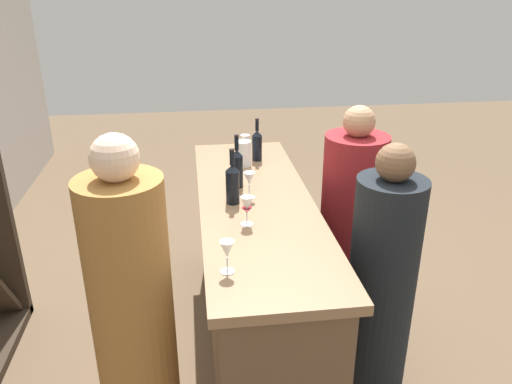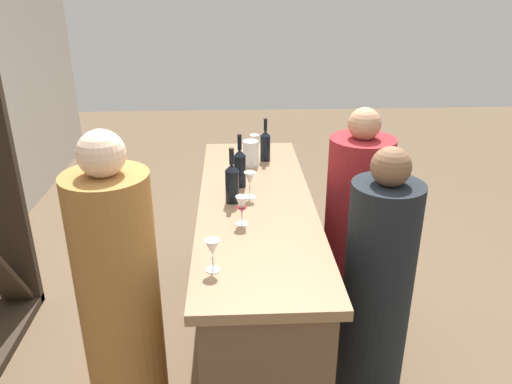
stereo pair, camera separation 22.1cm
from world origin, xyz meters
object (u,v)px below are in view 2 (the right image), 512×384
object	(u,v)px
wine_glass_near_left	(254,141)
water_pitcher	(251,153)
person_right_guest	(122,315)
wine_glass_near_center	(250,179)
wine_glass_far_left	(212,249)
wine_bottle_second_left_near_black	(240,167)
wine_bottle_center_near_black	(265,145)
person_left_guest	(355,230)
wine_bottle_leftmost_near_black	(232,182)
person_center_guest	(377,291)
wine_glass_near_right	(242,206)

from	to	relation	value
wine_glass_near_left	water_pitcher	xyz separation A→B (m)	(-0.21, 0.03, -0.02)
water_pitcher	person_right_guest	xyz separation A→B (m)	(-1.30, 0.64, -0.32)
wine_glass_near_center	wine_glass_far_left	world-z (taller)	wine_glass_near_center
wine_bottle_second_left_near_black	wine_bottle_center_near_black	size ratio (longest dim) A/B	1.10
person_left_guest	water_pitcher	bearing A→B (deg)	-34.35
wine_bottle_center_near_black	wine_glass_far_left	world-z (taller)	wine_bottle_center_near_black
wine_bottle_center_near_black	person_right_guest	world-z (taller)	person_right_guest
wine_bottle_leftmost_near_black	person_center_guest	bearing A→B (deg)	-121.37
wine_bottle_second_left_near_black	water_pitcher	size ratio (longest dim) A/B	1.91
person_left_guest	wine_bottle_leftmost_near_black	bearing A→B (deg)	11.20
water_pitcher	wine_bottle_leftmost_near_black	bearing A→B (deg)	167.90
person_left_guest	person_center_guest	size ratio (longest dim) A/B	1.01
wine_glass_near_left	person_right_guest	world-z (taller)	person_right_guest
wine_bottle_center_near_black	person_right_guest	xyz separation A→B (m)	(-1.39, 0.74, -0.35)
wine_glass_far_left	wine_glass_near_center	bearing A→B (deg)	-13.77
wine_bottle_second_left_near_black	person_left_guest	distance (m)	0.86
wine_glass_near_right	person_right_guest	bearing A→B (deg)	127.14
wine_bottle_leftmost_near_black	water_pitcher	bearing A→B (deg)	-12.10
wine_bottle_center_near_black	wine_glass_far_left	distance (m)	1.44
wine_glass_far_left	person_right_guest	world-z (taller)	person_right_guest
wine_glass_near_center	person_center_guest	bearing A→B (deg)	-128.48
wine_glass_far_left	person_right_guest	size ratio (longest dim) A/B	0.09
wine_bottle_leftmost_near_black	wine_glass_near_center	bearing A→B (deg)	-60.77
wine_bottle_second_left_near_black	wine_glass_near_center	xyz separation A→B (m)	(-0.18, -0.05, -0.01)
person_center_guest	wine_glass_near_right	bearing A→B (deg)	-33.94
water_pitcher	person_center_guest	distance (m)	1.28
wine_glass_near_center	person_center_guest	size ratio (longest dim) A/B	0.11
wine_glass_far_left	person_center_guest	xyz separation A→B (m)	(0.27, -0.83, -0.42)
wine_glass_near_right	person_center_guest	xyz separation A→B (m)	(-0.17, -0.69, -0.42)
wine_bottle_leftmost_near_black	wine_glass_far_left	size ratio (longest dim) A/B	2.13
wine_bottle_leftmost_near_black	wine_glass_near_center	distance (m)	0.12
wine_glass_near_right	person_center_guest	size ratio (longest dim) A/B	0.11
wine_bottle_center_near_black	wine_glass_near_left	size ratio (longest dim) A/B	1.97
wine_glass_near_left	wine_glass_near_right	xyz separation A→B (m)	(-1.08, 0.11, -0.00)
wine_bottle_leftmost_near_black	person_right_guest	distance (m)	0.94
wine_bottle_second_left_near_black	wine_glass_far_left	bearing A→B (deg)	171.81
wine_glass_near_left	wine_glass_far_left	xyz separation A→B (m)	(-1.52, 0.25, 0.00)
wine_bottle_leftmost_near_black	wine_glass_near_center	xyz separation A→B (m)	(0.06, -0.10, -0.01)
wine_glass_near_right	wine_glass_far_left	xyz separation A→B (m)	(-0.44, 0.14, 0.00)
wine_glass_near_left	water_pitcher	distance (m)	0.21
wine_glass_far_left	person_center_guest	world-z (taller)	person_center_guest
wine_bottle_leftmost_near_black	wine_glass_near_center	size ratio (longest dim) A/B	2.03
wine_bottle_leftmost_near_black	wine_glass_near_right	size ratio (longest dim) A/B	2.05
wine_bottle_center_near_black	person_left_guest	size ratio (longest dim) A/B	0.20
wine_bottle_leftmost_near_black	water_pitcher	size ratio (longest dim) A/B	1.87
wine_bottle_leftmost_near_black	person_right_guest	xyz separation A→B (m)	(-0.70, 0.51, -0.35)
wine_bottle_center_near_black	wine_glass_near_right	distance (m)	0.99
wine_glass_near_center	water_pitcher	world-z (taller)	water_pitcher
wine_glass_near_left	person_left_guest	world-z (taller)	person_left_guest
wine_glass_near_right	person_center_guest	distance (m)	0.83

